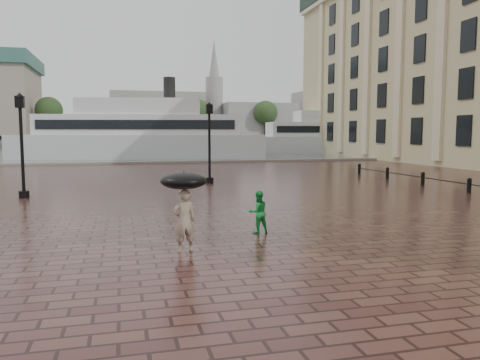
# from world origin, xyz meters

# --- Properties ---
(ground) EXTENTS (300.00, 300.00, 0.00)m
(ground) POSITION_xyz_m (0.00, 0.00, 0.00)
(ground) COLOR #381C19
(ground) RESTS_ON ground
(harbour_water) EXTENTS (240.00, 240.00, 0.00)m
(harbour_water) POSITION_xyz_m (0.00, 92.00, 0.00)
(harbour_water) COLOR #444F52
(harbour_water) RESTS_ON ground
(quay_edge) EXTENTS (80.00, 0.60, 0.30)m
(quay_edge) POSITION_xyz_m (0.00, 32.00, 0.00)
(quay_edge) COLOR slate
(quay_edge) RESTS_ON ground
(far_shore) EXTENTS (300.00, 60.00, 2.00)m
(far_shore) POSITION_xyz_m (0.00, 160.00, 1.00)
(far_shore) COLOR #4C4C47
(far_shore) RESTS_ON ground
(distant_skyline) EXTENTS (102.50, 22.00, 33.00)m
(distant_skyline) POSITION_xyz_m (48.14, 150.00, 9.45)
(distant_skyline) COLOR gray
(distant_skyline) RESTS_ON ground
(far_trees) EXTENTS (188.00, 8.00, 13.50)m
(far_trees) POSITION_xyz_m (0.00, 138.00, 9.42)
(far_trees) COLOR #2D2119
(far_trees) RESTS_ON ground
(bollard_row) EXTENTS (0.22, 21.22, 0.73)m
(bollard_row) POSITION_xyz_m (14.00, 6.50, 0.40)
(bollard_row) COLOR black
(bollard_row) RESTS_ON ground
(street_lamps) EXTENTS (15.44, 12.44, 4.40)m
(street_lamps) POSITION_xyz_m (-5.00, 15.33, 2.33)
(street_lamps) COLOR black
(street_lamps) RESTS_ON ground
(adult_pedestrian) EXTENTS (0.59, 0.42, 1.51)m
(adult_pedestrian) POSITION_xyz_m (-0.41, -1.11, 0.75)
(adult_pedestrian) COLOR gray
(adult_pedestrian) RESTS_ON ground
(child_pedestrian) EXTENTS (0.65, 0.54, 1.20)m
(child_pedestrian) POSITION_xyz_m (1.89, 0.52, 0.60)
(child_pedestrian) COLOR green
(child_pedestrian) RESTS_ON ground
(ferry_near) EXTENTS (27.89, 11.55, 8.90)m
(ferry_near) POSITION_xyz_m (0.29, 41.08, 2.68)
(ferry_near) COLOR silver
(ferry_near) RESTS_ON ground
(ferry_far) EXTENTS (24.73, 8.24, 7.96)m
(ferry_far) POSITION_xyz_m (27.38, 47.92, 2.39)
(ferry_far) COLOR silver
(ferry_far) RESTS_ON ground
(umbrella) EXTENTS (1.10, 1.10, 1.09)m
(umbrella) POSITION_xyz_m (-0.41, -1.11, 1.70)
(umbrella) COLOR black
(umbrella) RESTS_ON ground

